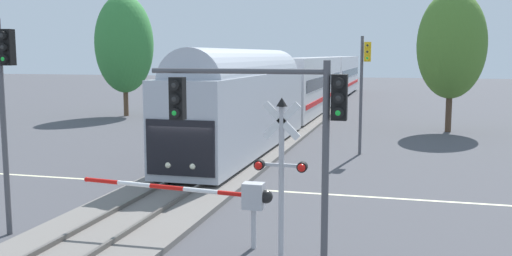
{
  "coord_description": "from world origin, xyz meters",
  "views": [
    {
      "loc": [
        8.14,
        -20.64,
        5.2
      ],
      "look_at": [
        1.9,
        3.08,
        2.0
      ],
      "focal_mm": 39.66,
      "sensor_mm": 36.0,
      "label": 1
    }
  ],
  "objects_px": {
    "crossing_gate_near": "(232,196)",
    "traffic_signal_far_side": "(364,76)",
    "oak_far_right": "(452,45)",
    "crossing_signal_mast": "(281,162)",
    "pine_left_background": "(124,44)",
    "traffic_signal_median": "(5,93)",
    "commuter_train": "(310,82)",
    "traffic_signal_near_right": "(273,117)"
  },
  "relations": [
    {
      "from": "crossing_gate_near",
      "to": "traffic_signal_far_side",
      "type": "relative_size",
      "value": 0.91
    },
    {
      "from": "oak_far_right",
      "to": "crossing_signal_mast",
      "type": "bearing_deg",
      "value": -102.62
    },
    {
      "from": "traffic_signal_far_side",
      "to": "pine_left_background",
      "type": "height_order",
      "value": "pine_left_background"
    },
    {
      "from": "traffic_signal_far_side",
      "to": "traffic_signal_median",
      "type": "bearing_deg",
      "value": -118.82
    },
    {
      "from": "crossing_signal_mast",
      "to": "traffic_signal_median",
      "type": "bearing_deg",
      "value": -178.86
    },
    {
      "from": "traffic_signal_median",
      "to": "pine_left_background",
      "type": "relative_size",
      "value": 0.61
    },
    {
      "from": "crossing_signal_mast",
      "to": "traffic_signal_far_side",
      "type": "height_order",
      "value": "traffic_signal_far_side"
    },
    {
      "from": "crossing_gate_near",
      "to": "pine_left_background",
      "type": "distance_m",
      "value": 34.93
    },
    {
      "from": "commuter_train",
      "to": "pine_left_background",
      "type": "distance_m",
      "value": 16.4
    },
    {
      "from": "crossing_gate_near",
      "to": "pine_left_background",
      "type": "bearing_deg",
      "value": 122.26
    },
    {
      "from": "traffic_signal_near_right",
      "to": "traffic_signal_median",
      "type": "distance_m",
      "value": 8.13
    },
    {
      "from": "crossing_signal_mast",
      "to": "traffic_signal_far_side",
      "type": "bearing_deg",
      "value": 86.73
    },
    {
      "from": "commuter_train",
      "to": "traffic_signal_median",
      "type": "bearing_deg",
      "value": -94.3
    },
    {
      "from": "traffic_signal_far_side",
      "to": "traffic_signal_median",
      "type": "xyz_separation_m",
      "value": [
        -8.82,
        -16.04,
        0.04
      ]
    },
    {
      "from": "crossing_signal_mast",
      "to": "pine_left_background",
      "type": "xyz_separation_m",
      "value": [
        -19.93,
        29.79,
        3.54
      ]
    },
    {
      "from": "commuter_train",
      "to": "pine_left_background",
      "type": "xyz_separation_m",
      "value": [
        -14.74,
        -6.36,
        3.33
      ]
    },
    {
      "from": "crossing_signal_mast",
      "to": "oak_far_right",
      "type": "xyz_separation_m",
      "value": [
        5.88,
        26.27,
        3.3
      ]
    },
    {
      "from": "crossing_gate_near",
      "to": "crossing_signal_mast",
      "type": "relative_size",
      "value": 1.35
    },
    {
      "from": "traffic_signal_near_right",
      "to": "crossing_signal_mast",
      "type": "bearing_deg",
      "value": 94.21
    },
    {
      "from": "traffic_signal_near_right",
      "to": "traffic_signal_median",
      "type": "height_order",
      "value": "traffic_signal_median"
    },
    {
      "from": "crossing_gate_near",
      "to": "oak_far_right",
      "type": "distance_m",
      "value": 27.14
    },
    {
      "from": "commuter_train",
      "to": "traffic_signal_near_right",
      "type": "distance_m",
      "value": 37.96
    },
    {
      "from": "commuter_train",
      "to": "traffic_signal_far_side",
      "type": "bearing_deg",
      "value": -73.26
    },
    {
      "from": "crossing_signal_mast",
      "to": "traffic_signal_near_right",
      "type": "height_order",
      "value": "traffic_signal_near_right"
    },
    {
      "from": "traffic_signal_far_side",
      "to": "crossing_gate_near",
      "type": "bearing_deg",
      "value": -98.73
    },
    {
      "from": "traffic_signal_far_side",
      "to": "traffic_signal_median",
      "type": "height_order",
      "value": "traffic_signal_median"
    },
    {
      "from": "crossing_gate_near",
      "to": "traffic_signal_near_right",
      "type": "xyz_separation_m",
      "value": [
        1.56,
        -1.94,
        2.41
      ]
    },
    {
      "from": "pine_left_background",
      "to": "traffic_signal_far_side",
      "type": "bearing_deg",
      "value": -33.71
    },
    {
      "from": "crossing_signal_mast",
      "to": "traffic_signal_median",
      "type": "height_order",
      "value": "traffic_signal_median"
    },
    {
      "from": "crossing_gate_near",
      "to": "traffic_signal_median",
      "type": "relative_size",
      "value": 0.9
    },
    {
      "from": "traffic_signal_median",
      "to": "crossing_signal_mast",
      "type": "bearing_deg",
      "value": 1.14
    },
    {
      "from": "crossing_gate_near",
      "to": "crossing_signal_mast",
      "type": "bearing_deg",
      "value": -19.59
    },
    {
      "from": "crossing_signal_mast",
      "to": "traffic_signal_median",
      "type": "relative_size",
      "value": 0.67
    },
    {
      "from": "commuter_train",
      "to": "crossing_signal_mast",
      "type": "bearing_deg",
      "value": -81.84
    },
    {
      "from": "crossing_gate_near",
      "to": "traffic_signal_median",
      "type": "height_order",
      "value": "traffic_signal_median"
    },
    {
      "from": "pine_left_background",
      "to": "traffic_signal_near_right",
      "type": "bearing_deg",
      "value": -57.31
    },
    {
      "from": "crossing_signal_mast",
      "to": "traffic_signal_far_side",
      "type": "distance_m",
      "value": 15.99
    },
    {
      "from": "commuter_train",
      "to": "traffic_signal_near_right",
      "type": "height_order",
      "value": "commuter_train"
    },
    {
      "from": "commuter_train",
      "to": "oak_far_right",
      "type": "height_order",
      "value": "oak_far_right"
    },
    {
      "from": "commuter_train",
      "to": "crossing_gate_near",
      "type": "xyz_separation_m",
      "value": [
        3.74,
        -35.63,
        -1.32
      ]
    },
    {
      "from": "oak_far_right",
      "to": "pine_left_background",
      "type": "bearing_deg",
      "value": 172.24
    },
    {
      "from": "commuter_train",
      "to": "oak_far_right",
      "type": "bearing_deg",
      "value": -41.76
    }
  ]
}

